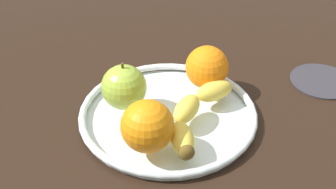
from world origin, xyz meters
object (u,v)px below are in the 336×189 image
apple (124,87)px  orange_back_left (147,126)px  banana (195,113)px  orange_front_right (207,67)px  fruit_bowl (168,114)px  ambient_coaster (322,80)px

apple → orange_back_left: (9.56, 4.81, 0.18)cm
banana → orange_front_right: orange_front_right is taller
banana → apple: bearing=-84.5°
banana → fruit_bowl: bearing=-101.1°
orange_back_left → ambient_coaster: size_ratio=0.66×
banana → apple: apple is taller
fruit_bowl → ambient_coaster: fruit_bowl is taller
orange_back_left → apple: bearing=-153.3°
fruit_bowl → banana: bearing=56.9°
banana → apple: 12.16cm
apple → ambient_coaster: bearing=109.1°
banana → orange_back_left: bearing=-25.3°
fruit_bowl → banana: size_ratio=1.50×
fruit_bowl → apple: bearing=-94.4°
orange_front_right → orange_back_left: 18.48cm
apple → ambient_coaster: apple is taller
apple → orange_back_left: apple is taller
orange_back_left → fruit_bowl: bearing=165.6°
orange_back_left → ambient_coaster: 37.53cm
apple → orange_front_right: (-6.85, 13.31, 0.03)cm
banana → ambient_coaster: (-15.53, 23.47, -3.20)cm
fruit_bowl → apple: 8.49cm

